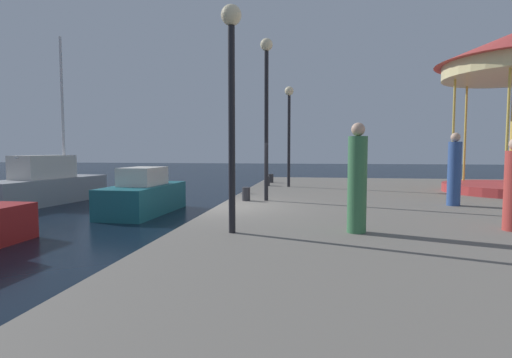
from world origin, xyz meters
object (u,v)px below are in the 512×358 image
object	(u,v)px
lamp_post_mid_promenade	(266,92)
bollard_south	(267,181)
sailboat_grey	(46,185)
lamp_post_near_edge	(232,77)
person_mid_promenade	(454,171)
lamp_post_far_end	(289,118)
motorboat_teal	(144,195)
bollard_north	(271,178)
person_near_carousel	(357,181)
bollard_center	(246,194)

from	to	relation	value
lamp_post_mid_promenade	bollard_south	size ratio (longest dim) A/B	11.74
sailboat_grey	lamp_post_mid_promenade	world-z (taller)	sailboat_grey
lamp_post_near_edge	person_mid_promenade	xyz separation A→B (m)	(5.14, 4.35, -1.84)
bollard_south	lamp_post_far_end	bearing A→B (deg)	-20.15
motorboat_teal	bollard_south	bearing A→B (deg)	36.11
lamp_post_near_edge	bollard_north	bearing A→B (deg)	92.95
lamp_post_near_edge	bollard_north	distance (m)	11.53
person_near_carousel	lamp_post_far_end	bearing A→B (deg)	101.62
motorboat_teal	sailboat_grey	xyz separation A→B (m)	(-5.30, 1.89, 0.14)
lamp_post_near_edge	person_near_carousel	world-z (taller)	lamp_post_near_edge
bollard_north	person_mid_promenade	world-z (taller)	person_mid_promenade
bollard_south	person_mid_promenade	xyz separation A→B (m)	(5.70, -5.25, 0.72)
motorboat_teal	person_near_carousel	bearing A→B (deg)	-42.06
lamp_post_near_edge	bollard_south	world-z (taller)	lamp_post_near_edge
lamp_post_mid_promenade	bollard_north	world-z (taller)	lamp_post_mid_promenade
bollard_south	person_near_carousel	bearing A→B (deg)	-73.33
lamp_post_mid_promenade	bollard_south	distance (m)	5.83
bollard_center	person_near_carousel	size ratio (longest dim) A/B	0.20
bollard_north	person_mid_promenade	xyz separation A→B (m)	(5.72, -6.88, 0.72)
sailboat_grey	lamp_post_far_end	distance (m)	10.78
motorboat_teal	lamp_post_far_end	bearing A→B (deg)	27.78
person_mid_promenade	bollard_south	bearing A→B (deg)	137.36
person_near_carousel	person_mid_promenade	world-z (taller)	person_near_carousel
sailboat_grey	lamp_post_far_end	size ratio (longest dim) A/B	1.81
lamp_post_near_edge	bollard_north	xyz separation A→B (m)	(-0.58, 11.23, -2.56)
sailboat_grey	lamp_post_near_edge	bearing A→B (deg)	-40.30
motorboat_teal	person_near_carousel	world-z (taller)	person_near_carousel
lamp_post_near_edge	bollard_south	bearing A→B (deg)	93.34
sailboat_grey	bollard_north	xyz separation A→B (m)	(9.42, 2.75, 0.21)
lamp_post_near_edge	person_near_carousel	bearing A→B (deg)	9.12
bollard_north	person_mid_promenade	distance (m)	8.98
lamp_post_mid_promenade	person_mid_promenade	xyz separation A→B (m)	(5.11, -0.28, -2.25)
bollard_south	person_mid_promenade	distance (m)	7.79
lamp_post_far_end	bollard_south	world-z (taller)	lamp_post_far_end
lamp_post_mid_promenade	person_mid_promenade	distance (m)	5.59
sailboat_grey	bollard_south	distance (m)	9.51
lamp_post_far_end	bollard_north	xyz separation A→B (m)	(-0.96, 1.97, -2.60)
sailboat_grey	lamp_post_near_edge	size ratio (longest dim) A/B	1.84
motorboat_teal	lamp_post_mid_promenade	distance (m)	6.10
lamp_post_far_end	person_near_carousel	size ratio (longest dim) A/B	2.06
lamp_post_mid_promenade	lamp_post_far_end	bearing A→B (deg)	85.75
bollard_center	bollard_south	distance (m)	5.09
motorboat_teal	person_mid_promenade	bearing A→B (deg)	-12.79
bollard_north	person_near_carousel	distance (m)	11.25
lamp_post_near_edge	person_mid_promenade	world-z (taller)	lamp_post_near_edge
motorboat_teal	person_near_carousel	size ratio (longest dim) A/B	2.09
bollard_center	bollard_north	world-z (taller)	same
sailboat_grey	lamp_post_near_edge	world-z (taller)	sailboat_grey
lamp_post_near_edge	motorboat_teal	bearing A→B (deg)	125.49
lamp_post_far_end	bollard_south	distance (m)	2.78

